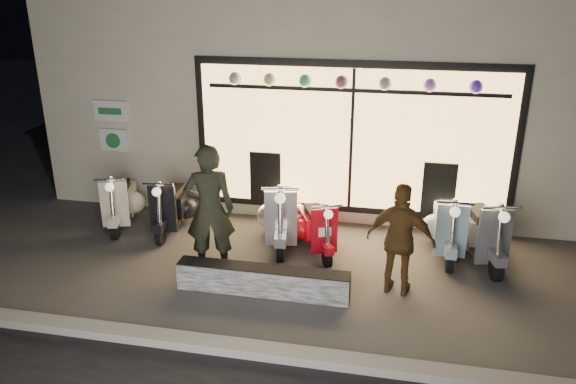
% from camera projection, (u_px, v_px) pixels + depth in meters
% --- Properties ---
extents(ground, '(40.00, 40.00, 0.00)m').
position_uv_depth(ground, '(282.00, 272.00, 8.39)').
color(ground, '#383533').
rests_on(ground, ground).
extents(kerb, '(40.00, 0.25, 0.12)m').
position_uv_depth(kerb, '(245.00, 349.00, 6.54)').
color(kerb, slate).
rests_on(kerb, ground).
extents(shop_building, '(10.20, 6.23, 4.20)m').
position_uv_depth(shop_building, '(329.00, 77.00, 12.20)').
color(shop_building, beige).
rests_on(shop_building, ground).
extents(graffiti_barrier, '(2.41, 0.28, 0.40)m').
position_uv_depth(graffiti_barrier, '(263.00, 280.00, 7.75)').
color(graffiti_barrier, black).
rests_on(graffiti_barrier, ground).
extents(scooter_silver, '(0.68, 1.59, 1.13)m').
position_uv_depth(scooter_silver, '(282.00, 213.00, 9.31)').
color(scooter_silver, black).
rests_on(scooter_silver, ground).
extents(scooter_red, '(0.76, 1.27, 0.93)m').
position_uv_depth(scooter_red, '(316.00, 226.00, 9.03)').
color(scooter_red, black).
rests_on(scooter_red, ground).
extents(scooter_black, '(0.52, 1.40, 1.00)m').
position_uv_depth(scooter_black, '(173.00, 205.00, 9.79)').
color(scooter_black, black).
rests_on(scooter_black, ground).
extents(scooter_cream, '(0.73, 1.41, 1.01)m').
position_uv_depth(scooter_cream, '(121.00, 201.00, 9.98)').
color(scooter_cream, black).
rests_on(scooter_cream, ground).
extents(scooter_blue, '(0.47, 1.45, 1.05)m').
position_uv_depth(scooter_blue, '(448.00, 225.00, 8.94)').
color(scooter_blue, black).
rests_on(scooter_blue, ground).
extents(scooter_grey, '(0.71, 1.52, 1.08)m').
position_uv_depth(scooter_grey, '(479.00, 230.00, 8.73)').
color(scooter_grey, black).
rests_on(scooter_grey, ground).
extents(man, '(0.82, 0.66, 1.96)m').
position_uv_depth(man, '(210.00, 210.00, 8.08)').
color(man, black).
rests_on(man, ground).
extents(woman, '(0.99, 0.56, 1.60)m').
position_uv_depth(woman, '(401.00, 240.00, 7.57)').
color(woman, brown).
rests_on(woman, ground).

